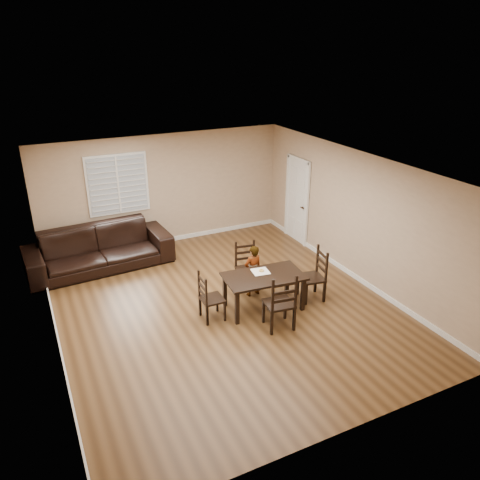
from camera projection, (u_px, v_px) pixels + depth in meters
name	position (u px, v px, depth m)	size (l,w,h in m)	color
ground	(224.00, 307.00, 8.94)	(7.00, 7.00, 0.00)	brown
room	(221.00, 215.00, 8.38)	(6.04, 7.04, 2.72)	tan
dining_table	(264.00, 280.00, 8.68)	(1.54, 0.96, 0.69)	black
chair_near	(246.00, 266.00, 9.56)	(0.50, 0.48, 0.97)	black
chair_far	(282.00, 306.00, 8.03)	(0.54, 0.52, 1.08)	black
chair_left	(206.00, 299.00, 8.38)	(0.40, 0.43, 0.93)	black
chair_right	(318.00, 276.00, 9.09)	(0.51, 0.54, 1.05)	black
child	(253.00, 271.00, 9.17)	(0.39, 0.25, 1.06)	gray
napkin	(260.00, 271.00, 8.79)	(0.31, 0.31, 0.00)	beige
donut	(261.00, 270.00, 8.79)	(0.10, 0.10, 0.04)	gold
sofa	(99.00, 248.00, 10.32)	(3.11, 1.21, 0.91)	black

